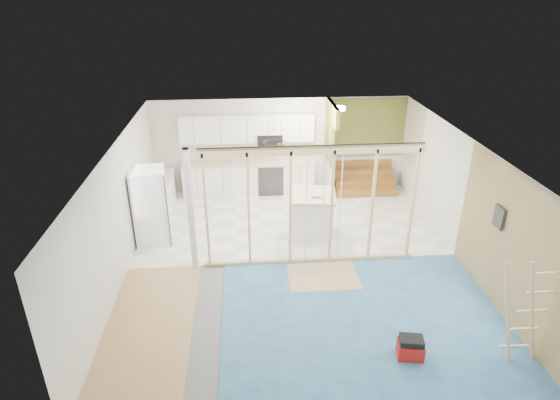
{
  "coord_description": "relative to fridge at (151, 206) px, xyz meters",
  "views": [
    {
      "loc": [
        -1.02,
        -8.39,
        5.41
      ],
      "look_at": [
        -0.28,
        0.6,
        1.19
      ],
      "focal_mm": 30.0,
      "sensor_mm": 36.0,
      "label": 1
    }
  ],
  "objects": [
    {
      "name": "upper_cabinets",
      "position": [
        2.28,
        2.62,
        0.95
      ],
      "size": [
        3.6,
        0.41,
        0.85
      ],
      "color": "white",
      "rests_on": "room"
    },
    {
      "name": "floor_overlays",
      "position": [
        3.19,
        -1.13,
        -0.86
      ],
      "size": [
        7.0,
        8.0,
        0.03
      ],
      "color": "white",
      "rests_on": "room"
    },
    {
      "name": "stud_frame",
      "position": [
        2.9,
        -1.19,
        0.7
      ],
      "size": [
        4.66,
        0.14,
        2.6
      ],
      "color": "tan",
      "rests_on": "room"
    },
    {
      "name": "base_cabinets",
      "position": [
        1.51,
        2.17,
        -0.41
      ],
      "size": [
        4.45,
        2.24,
        0.93
      ],
      "color": "white",
      "rests_on": "room"
    },
    {
      "name": "bowl",
      "position": [
        3.7,
        -0.09,
        0.18
      ],
      "size": [
        0.28,
        0.28,
        0.06
      ],
      "primitive_type": "imported",
      "rotation": [
        0.0,
        0.0,
        -0.2
      ],
      "color": "white",
      "rests_on": "island"
    },
    {
      "name": "sheathing_panel",
      "position": [
        6.6,
        -3.19,
        0.43
      ],
      "size": [
        0.02,
        4.0,
        2.6
      ],
      "primitive_type": "cube",
      "color": "tan",
      "rests_on": "room"
    },
    {
      "name": "soap_bottle_a",
      "position": [
        1.8,
        2.39,
        0.22
      ],
      "size": [
        0.14,
        0.14,
        0.32
      ],
      "primitive_type": "imported",
      "rotation": [
        0.0,
        0.0,
        0.14
      ],
      "color": "#A9AFBD",
      "rests_on": "base_cabinets"
    },
    {
      "name": "island",
      "position": [
        3.64,
        0.03,
        -0.37
      ],
      "size": [
        1.17,
        1.17,
        1.02
      ],
      "rotation": [
        0.0,
        0.0,
        -0.13
      ],
      "color": "white",
      "rests_on": "room"
    },
    {
      "name": "ceiling_light",
      "position": [
        4.52,
        1.81,
        1.67
      ],
      "size": [
        0.32,
        0.32,
        0.08
      ],
      "primitive_type": "cylinder",
      "color": "#FFEABF",
      "rests_on": "room"
    },
    {
      "name": "green_partition",
      "position": [
        5.16,
        2.46,
        0.07
      ],
      "size": [
        2.25,
        1.51,
        2.6
      ],
      "color": "olive",
      "rests_on": "room"
    },
    {
      "name": "toolbox",
      "position": [
        4.61,
        -4.1,
        -0.69
      ],
      "size": [
        0.45,
        0.37,
        0.38
      ],
      "rotation": [
        0.0,
        0.0,
        -0.18
      ],
      "color": "#9F160E",
      "rests_on": "room"
    },
    {
      "name": "pot_rack",
      "position": [
        2.81,
        0.7,
        1.12
      ],
      "size": [
        0.52,
        0.52,
        0.72
      ],
      "color": "black",
      "rests_on": "room"
    },
    {
      "name": "fridge",
      "position": [
        0.0,
        0.0,
        0.0
      ],
      "size": [
        0.86,
        0.83,
        1.75
      ],
      "rotation": [
        0.0,
        0.0,
        0.15
      ],
      "color": "white",
      "rests_on": "room"
    },
    {
      "name": "room",
      "position": [
        3.12,
        -1.19,
        0.43
      ],
      "size": [
        7.01,
        8.01,
        2.61
      ],
      "color": "slate",
      "rests_on": "ground"
    },
    {
      "name": "soap_bottle_b",
      "position": [
        3.16,
        2.49,
        0.14
      ],
      "size": [
        0.09,
        0.09,
        0.18
      ],
      "primitive_type": "imported",
      "rotation": [
        0.0,
        0.0,
        0.11
      ],
      "color": "silver",
      "rests_on": "base_cabinets"
    },
    {
      "name": "ladder",
      "position": [
        6.21,
        -4.25,
        0.02
      ],
      "size": [
        0.94,
        0.15,
        1.75
      ],
      "rotation": [
        0.0,
        0.0,
        -0.26
      ],
      "color": "#DABA85",
      "rests_on": "room"
    },
    {
      "name": "electrical_panel",
      "position": [
        6.55,
        -2.59,
        0.78
      ],
      "size": [
        0.04,
        0.3,
        0.4
      ],
      "primitive_type": "cube",
      "color": "#333338",
      "rests_on": "room"
    }
  ]
}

